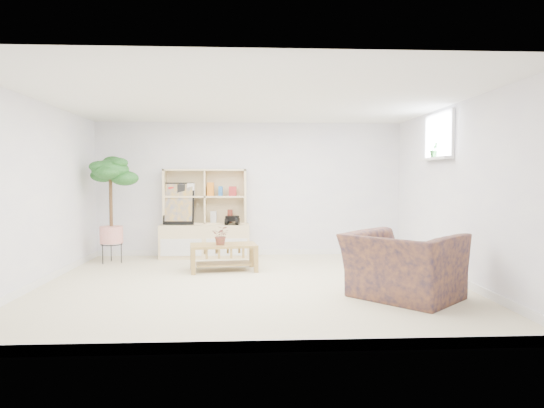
{
  "coord_description": "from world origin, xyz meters",
  "views": [
    {
      "loc": [
        -0.06,
        -6.3,
        1.39
      ],
      "look_at": [
        0.29,
        0.43,
        1.04
      ],
      "focal_mm": 32.0,
      "sensor_mm": 36.0,
      "label": 1
    }
  ],
  "objects_px": {
    "floor_tree": "(111,209)",
    "armchair": "(403,261)",
    "storage_unit": "(205,213)",
    "coffee_table": "(224,257)"
  },
  "relations": [
    {
      "from": "floor_tree",
      "to": "armchair",
      "type": "xyz_separation_m",
      "value": [
        4.03,
        -2.62,
        -0.45
      ]
    },
    {
      "from": "storage_unit",
      "to": "armchair",
      "type": "height_order",
      "value": "storage_unit"
    },
    {
      "from": "storage_unit",
      "to": "armchair",
      "type": "relative_size",
      "value": 1.32
    },
    {
      "from": "coffee_table",
      "to": "armchair",
      "type": "xyz_separation_m",
      "value": [
        2.15,
        -1.83,
        0.24
      ]
    },
    {
      "from": "storage_unit",
      "to": "armchair",
      "type": "xyz_separation_m",
      "value": [
        2.53,
        -3.08,
        -0.34
      ]
    },
    {
      "from": "coffee_table",
      "to": "storage_unit",
      "type": "bearing_deg",
      "value": 99.1
    },
    {
      "from": "coffee_table",
      "to": "armchair",
      "type": "height_order",
      "value": "armchair"
    },
    {
      "from": "coffee_table",
      "to": "floor_tree",
      "type": "height_order",
      "value": "floor_tree"
    },
    {
      "from": "floor_tree",
      "to": "armchair",
      "type": "bearing_deg",
      "value": -32.99
    },
    {
      "from": "coffee_table",
      "to": "floor_tree",
      "type": "xyz_separation_m",
      "value": [
        -1.88,
        0.79,
        0.68
      ]
    }
  ]
}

